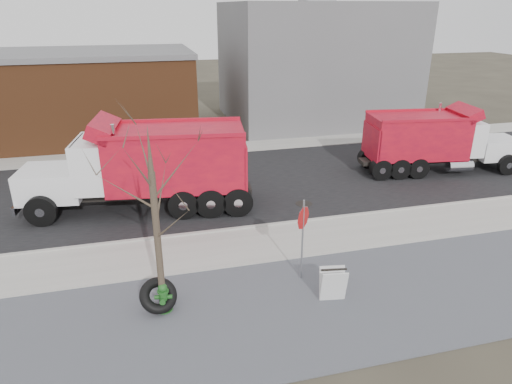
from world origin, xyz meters
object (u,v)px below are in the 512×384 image
object	(u,v)px
stop_sign	(303,226)
sandwich_board	(333,284)
truck_tire	(158,295)
dump_truck_red_a	(435,139)
dump_truck_red_b	(146,164)
fire_hydrant	(164,298)

from	to	relation	value
stop_sign	sandwich_board	world-z (taller)	stop_sign
truck_tire	dump_truck_red_a	world-z (taller)	dump_truck_red_a
sandwich_board	dump_truck_red_b	distance (m)	9.18
sandwich_board	dump_truck_red_a	bearing A→B (deg)	53.15
dump_truck_red_a	dump_truck_red_b	bearing A→B (deg)	-167.45
fire_hydrant	sandwich_board	size ratio (longest dim) A/B	0.86
stop_sign	dump_truck_red_b	size ratio (longest dim) A/B	0.29
stop_sign	dump_truck_red_a	xyz separation A→B (m)	(9.68, 7.63, -0.13)
stop_sign	fire_hydrant	bearing A→B (deg)	167.26
truck_tire	sandwich_board	xyz separation A→B (m)	(4.75, -0.80, 0.08)
truck_tire	stop_sign	size ratio (longest dim) A/B	0.48
truck_tire	sandwich_board	size ratio (longest dim) A/B	1.25
fire_hydrant	stop_sign	size ratio (longest dim) A/B	0.33
stop_sign	sandwich_board	bearing A→B (deg)	-90.78
truck_tire	sandwich_board	distance (m)	4.82
stop_sign	dump_truck_red_a	bearing A→B (deg)	17.59
dump_truck_red_b	stop_sign	bearing A→B (deg)	130.95
fire_hydrant	dump_truck_red_b	size ratio (longest dim) A/B	0.09
truck_tire	dump_truck_red_b	size ratio (longest dim) A/B	0.14
stop_sign	dump_truck_red_b	distance (m)	7.73
fire_hydrant	sandwich_board	xyz separation A→B (m)	(4.62, -0.72, 0.14)
sandwich_board	dump_truck_red_b	xyz separation A→B (m)	(-4.70, 7.76, 1.39)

